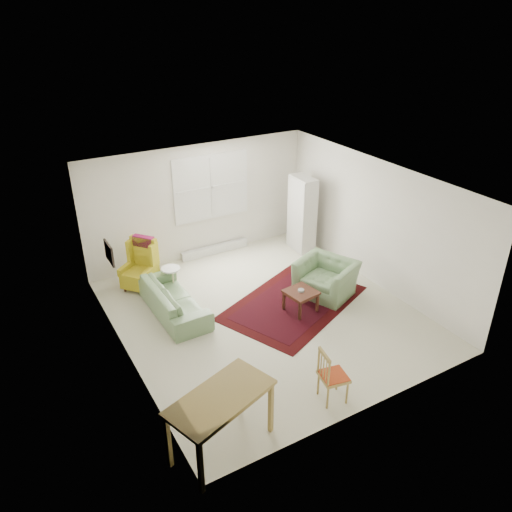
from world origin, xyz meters
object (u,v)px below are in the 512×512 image
wingback_chair (138,265)px  desk (222,422)px  coffee_table (301,301)px  armchair (326,275)px  desk_chair (334,375)px  sofa (173,294)px  cabinet (302,214)px  stool (171,279)px

wingback_chair → desk: (-0.37, -4.36, -0.08)m
coffee_table → desk: (-2.65, -2.10, 0.22)m
armchair → desk_chair: desk_chair is taller
armchair → desk: (-3.43, -2.38, 0.02)m
coffee_table → desk_chair: size_ratio=0.61×
sofa → cabinet: size_ratio=1.09×
cabinet → desk: 5.92m
stool → desk_chair: 4.08m
wingback_chair → coffee_table: (2.28, -2.25, -0.30)m
stool → desk: bearing=-102.6°
armchair → sofa: bearing=-130.4°
coffee_table → desk: bearing=-141.6°
desk_chair → armchair: bearing=-24.0°
stool → cabinet: size_ratio=0.29×
wingback_chair → coffee_table: bearing=6.1°
sofa → desk: desk is taller
coffee_table → cabinet: size_ratio=0.30×
coffee_table → stool: (-1.76, 1.89, 0.03)m
sofa → cabinet: cabinet is taller
sofa → cabinet: 3.66m
coffee_table → desk_chair: bearing=-113.2°
stool → cabinet: bearing=4.2°
desk_chair → coffee_table: bearing=-12.0°
wingback_chair → sofa: bearing=-26.3°
stool → desk_chair: desk_chair is taller
sofa → armchair: (2.79, -0.85, 0.03)m
stool → cabinet: (3.23, 0.23, 0.61)m
armchair → desk_chair: bearing=-58.6°
coffee_table → stool: size_ratio=1.05×
wingback_chair → desk: 4.38m
wingback_chair → desk_chair: size_ratio=1.21×
cabinet → wingback_chair: bearing=-179.6°
armchair → desk_chair: size_ratio=1.23×
armchair → cabinet: (0.70, 1.84, 0.45)m
stool → coffee_table: bearing=-47.0°
desk → desk_chair: 1.75m
armchair → coffee_table: 0.85m
cabinet → desk_chair: cabinet is taller
sofa → desk_chair: size_ratio=2.20×
wingback_chair → cabinet: size_ratio=0.60×
sofa → stool: (0.26, 0.76, -0.13)m
sofa → wingback_chair: (-0.26, 1.13, 0.13)m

